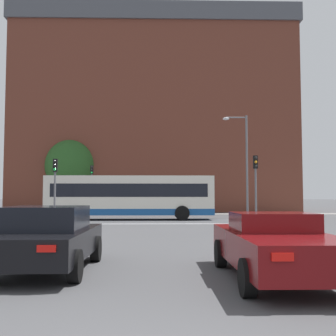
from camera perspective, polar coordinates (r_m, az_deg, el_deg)
stop_line_strip at (r=25.18m, az=-1.41°, el=-7.57°), size 9.80×0.30×0.01m
far_pavement at (r=38.87m, az=-1.42°, el=-6.24°), size 70.89×2.50×0.01m
brick_civic_building at (r=48.70m, az=-1.91°, el=7.36°), size 30.71×11.55×27.37m
car_saloon_left at (r=9.85m, az=-16.31°, el=-9.05°), size 2.09×4.35×1.43m
car_roadster_right at (r=8.81m, az=14.22°, el=-10.08°), size 1.96×4.79×1.32m
bus_crossing_lead at (r=29.74m, az=-5.13°, el=-3.84°), size 11.57×2.69×3.04m
traffic_light_near_right at (r=26.10m, az=11.79°, el=-1.27°), size 0.26×0.31×4.12m
traffic_light_near_left at (r=26.54m, az=-15.06°, el=-1.53°), size 0.26×0.31×3.92m
traffic_light_far_left at (r=38.66m, az=-10.30°, el=-1.82°), size 0.26×0.31×4.42m
street_lamp_junction at (r=32.40m, az=10.13°, el=1.61°), size 1.89×0.36×7.78m
pedestrian_waiting at (r=38.13m, az=-2.96°, el=-4.86°), size 0.42×0.45×1.63m
tree_by_building at (r=44.00m, az=-13.04°, el=0.27°), size 5.14×5.14×7.42m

